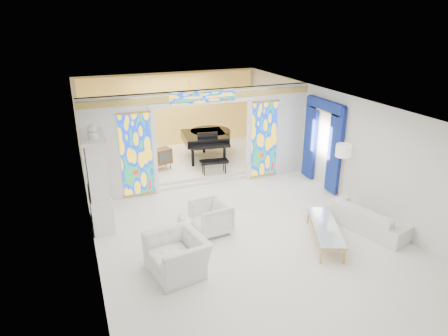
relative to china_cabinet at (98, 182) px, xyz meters
name	(u,v)px	position (x,y,z in m)	size (l,w,h in m)	color
floor	(227,212)	(3.22, -0.60, -1.17)	(12.00, 12.00, 0.00)	white
ceiling	(227,103)	(3.22, -0.60, 1.83)	(7.00, 12.00, 0.02)	white
wall_back	(170,111)	(3.22, 5.40, 0.33)	(7.00, 0.02, 3.00)	silver
wall_front	(400,310)	(3.22, -6.60, 0.33)	(7.00, 0.02, 3.00)	silver
wall_left	(86,180)	(-0.28, -0.60, 0.33)	(0.02, 12.00, 3.00)	silver
wall_right	(340,145)	(6.72, -0.60, 0.33)	(0.02, 12.00, 3.00)	silver
partition_wall	(203,135)	(3.22, 1.40, 0.48)	(7.00, 0.22, 3.00)	silver
stained_glass_left	(137,155)	(1.19, 1.29, 0.13)	(0.90, 0.04, 2.40)	gold
stained_glass_right	(264,140)	(5.25, 1.29, 0.13)	(0.90, 0.04, 2.40)	gold
stained_glass_transom	(203,97)	(3.22, 1.29, 1.65)	(2.00, 0.04, 0.34)	gold
alcove_platform	(185,161)	(3.22, 3.50, -1.08)	(6.80, 3.80, 0.18)	white
gold_curtain_back	(171,112)	(3.22, 5.28, 0.33)	(6.70, 0.10, 2.90)	#E3AC4F
chandelier	(189,93)	(3.42, 3.40, 1.38)	(0.48, 0.48, 0.30)	#B98C40
blue_drapes	(323,137)	(6.62, 0.10, 0.41)	(0.14, 1.85, 2.65)	navy
china_cabinet	(98,182)	(0.00, 0.00, 0.00)	(0.56, 1.46, 2.72)	white
armchair_left	(177,255)	(1.26, -2.69, -0.77)	(1.23, 1.07, 0.80)	white
armchair_right	(211,217)	(2.46, -1.41, -0.77)	(0.86, 0.88, 0.80)	white
sofa	(367,217)	(6.17, -2.67, -0.86)	(2.14, 0.84, 0.62)	white
side_table	(182,229)	(1.65, -1.66, -0.78)	(0.50, 0.50, 0.59)	white
vase	(181,217)	(1.65, -1.66, -0.48)	(0.19, 0.19, 0.20)	silver
coffee_table	(325,227)	(4.81, -2.83, -0.78)	(1.32, 2.00, 0.43)	white
floor_lamp	(343,153)	(6.42, -1.17, 0.31)	(0.52, 0.52, 1.73)	#B98C40
grand_piano	(208,137)	(4.05, 3.38, -0.23)	(1.98, 2.87, 1.12)	black
tv_console	(162,156)	(2.22, 2.77, -0.53)	(0.71, 0.58, 0.71)	#54341E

